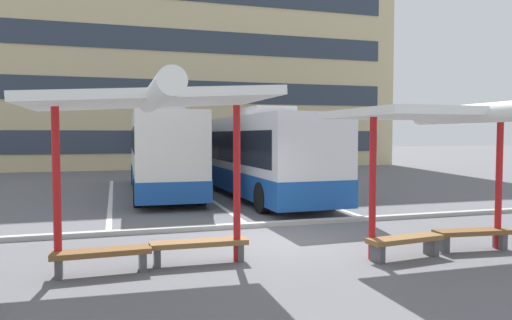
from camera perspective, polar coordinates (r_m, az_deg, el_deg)
The scene contains 14 objects.
ground_plane at distance 11.26m, azimuth 2.16°, elevation -9.83°, with size 160.00×160.00×0.00m, color slate.
terminal_building at distance 43.18m, azimuth -11.90°, elevation 14.28°, with size 37.31×15.11×24.68m.
coach_bus_0 at distance 20.85m, azimuth -11.22°, elevation 0.82°, with size 2.75×11.11×3.69m.
coach_bus_1 at distance 19.63m, azimuth -0.15°, elevation 0.48°, with size 2.99×12.17×3.56m.
lane_stripe_0 at distance 20.02m, azimuth -17.03°, elevation -4.27°, with size 0.16×14.00×0.01m, color white.
lane_stripe_1 at distance 20.33m, azimuth -6.46°, elevation -4.05°, with size 0.16×14.00×0.01m, color white.
lane_stripe_2 at distance 21.30m, azimuth 3.46°, elevation -3.71°, with size 0.16×14.00×0.01m, color white.
waiting_shelter_1 at distance 8.77m, azimuth -12.41°, elevation 6.74°, with size 4.28×4.96×3.35m.
bench_1 at distance 9.13m, azimuth -18.01°, elevation -10.86°, with size 1.75×0.49×0.45m.
bench_2 at distance 9.47m, azimuth -6.85°, elevation -10.21°, with size 1.92×0.46×0.45m.
waiting_shelter_2 at distance 10.43m, azimuth 22.13°, elevation 4.81°, with size 4.12×4.95×3.09m.
bench_3 at distance 10.21m, azimuth 17.46°, elevation -9.38°, with size 1.72×0.63×0.45m.
bench_4 at distance 11.44m, azimuth 24.48°, elevation -8.18°, with size 1.72×0.59×0.45m.
platform_kerb at distance 13.01m, azimuth -0.52°, elevation -7.81°, with size 44.00×0.24×0.12m, color #ADADA8.
Camera 1 is at (-3.53, -10.40, 2.51)m, focal length 33.35 mm.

